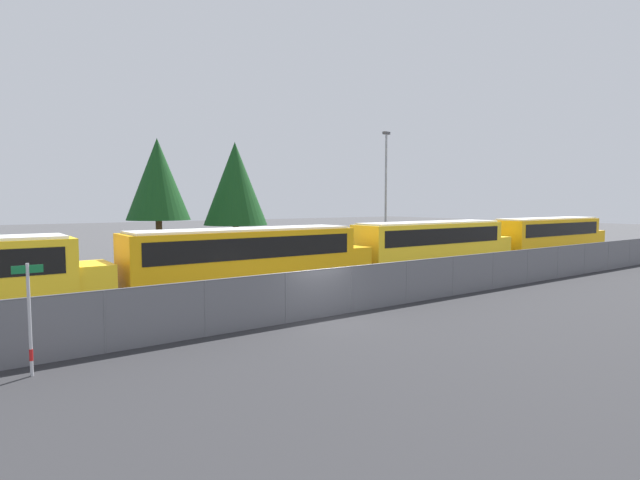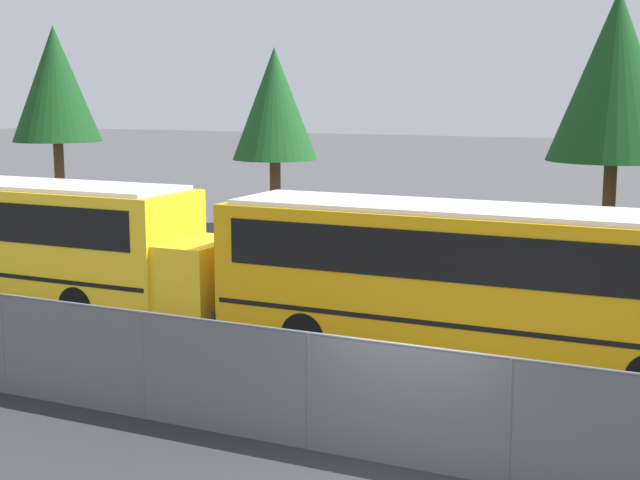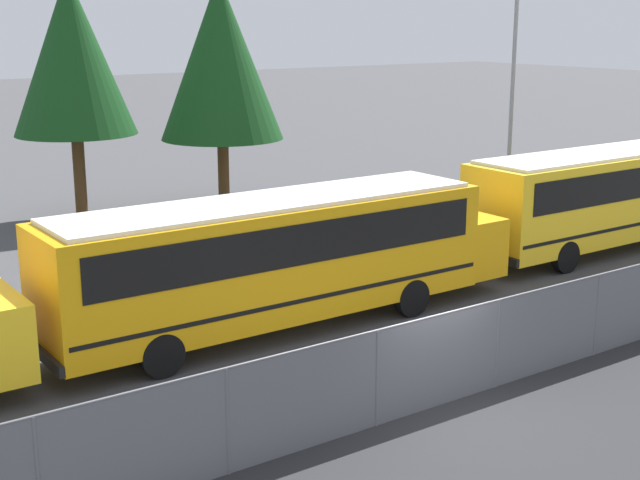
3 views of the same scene
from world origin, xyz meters
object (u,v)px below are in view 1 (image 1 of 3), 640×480
(street_sign, at_px, (29,317))
(tree_1, at_px, (235,184))
(school_bus_2, at_px, (250,256))
(tree_2, at_px, (158,180))
(school_bus_3, at_px, (434,242))
(school_bus_4, at_px, (550,234))
(light_pole, at_px, (386,191))

(street_sign, distance_m, tree_1, 25.23)
(school_bus_2, distance_m, tree_1, 14.88)
(tree_2, bearing_deg, school_bus_3, -47.46)
(school_bus_2, bearing_deg, school_bus_4, 0.70)
(light_pole, bearing_deg, school_bus_4, -32.74)
(tree_1, bearing_deg, school_bus_4, -31.89)
(school_bus_4, distance_m, light_pole, 13.40)
(school_bus_4, xyz_separation_m, tree_2, (-26.04, 13.93, 4.09))
(street_sign, bearing_deg, tree_1, 51.92)
(school_bus_2, bearing_deg, tree_2, 88.60)
(school_bus_3, bearing_deg, school_bus_2, -178.30)
(school_bus_3, bearing_deg, school_bus_4, -0.28)
(school_bus_2, distance_m, school_bus_3, 13.07)
(tree_1, bearing_deg, tree_2, 168.62)
(school_bus_3, bearing_deg, tree_1, 119.83)
(school_bus_2, xyz_separation_m, school_bus_4, (26.39, 0.32, 0.00))
(light_pole, bearing_deg, street_sign, -151.27)
(school_bus_3, relative_size, street_sign, 4.31)
(school_bus_2, xyz_separation_m, light_pole, (15.48, 7.34, 3.36))
(street_sign, bearing_deg, light_pole, 28.73)
(school_bus_3, bearing_deg, tree_2, 132.54)
(light_pole, bearing_deg, tree_1, 149.09)
(tree_2, bearing_deg, school_bus_4, -28.14)
(street_sign, distance_m, tree_2, 23.36)
(tree_1, bearing_deg, street_sign, -128.08)
(school_bus_4, bearing_deg, school_bus_2, -179.30)
(street_sign, relative_size, light_pole, 0.30)
(tree_1, height_order, tree_2, tree_2)
(school_bus_2, relative_size, light_pole, 1.28)
(school_bus_3, xyz_separation_m, light_pole, (2.41, 6.95, 3.36))
(light_pole, bearing_deg, tree_2, 155.44)
(street_sign, bearing_deg, school_bus_2, 33.73)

